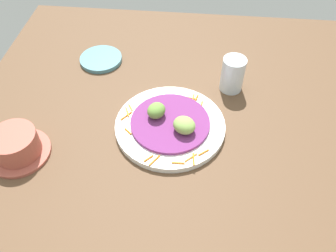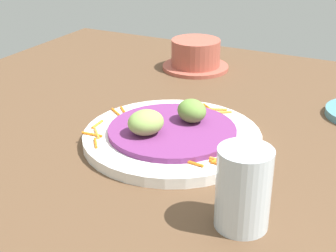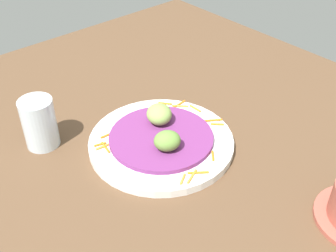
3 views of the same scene
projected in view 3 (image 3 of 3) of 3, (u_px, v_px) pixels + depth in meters
table_surface at (158, 147)px, 81.44cm from camera, size 110.00×110.00×2.00cm
main_plate at (163, 141)px, 79.94cm from camera, size 27.37×27.37×1.59cm
cabbage_bed at (163, 136)px, 79.21cm from camera, size 19.66×19.66×0.85cm
carrot_garnish at (170, 135)px, 79.94cm from camera, size 22.29×24.26×0.40cm
guac_scoop_left at (159, 114)px, 81.11cm from camera, size 7.24×7.03×3.68cm
guac_scoop_center at (167, 141)px, 74.62cm from camera, size 6.07×6.31×3.59cm
water_glass at (39, 123)px, 77.76cm from camera, size 6.28×6.28×9.77cm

